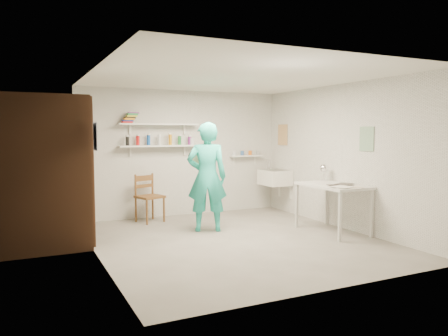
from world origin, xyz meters
name	(u,v)px	position (x,y,z in m)	size (l,w,h in m)	color
floor	(236,241)	(0.00, 0.00, -0.01)	(4.00, 4.50, 0.02)	slate
ceiling	(236,76)	(0.00, 0.00, 2.41)	(4.00, 4.50, 0.02)	silver
wall_back	(183,153)	(0.00, 2.26, 1.20)	(4.00, 0.02, 2.40)	silver
wall_front	(338,173)	(0.00, -2.26, 1.20)	(4.00, 0.02, 2.40)	silver
wall_left	(95,164)	(-2.01, 0.00, 1.20)	(0.02, 4.50, 2.40)	silver
wall_right	(343,157)	(2.01, 0.00, 1.20)	(0.02, 4.50, 2.40)	silver
doorway_recess	(85,173)	(-1.99, 1.05, 1.00)	(0.02, 0.90, 2.00)	black
corridor_box	(33,171)	(-2.70, 1.05, 1.05)	(1.40, 1.50, 2.10)	brown
door_lintel	(84,102)	(-1.97, 1.05, 2.05)	(0.06, 1.05, 0.10)	brown
door_jamb_near	(92,176)	(-1.97, 0.55, 1.00)	(0.06, 0.10, 2.00)	brown
door_jamb_far	(82,170)	(-1.97, 1.55, 1.00)	(0.06, 0.10, 2.00)	brown
shelf_lower	(160,146)	(-0.50, 2.13, 1.35)	(1.50, 0.22, 0.03)	white
shelf_upper	(159,124)	(-0.50, 2.13, 1.75)	(1.50, 0.22, 0.03)	white
ledge_shelf	(246,156)	(1.35, 2.17, 1.12)	(0.70, 0.14, 0.03)	white
poster_left	(95,137)	(-1.99, 0.05, 1.55)	(0.01, 0.28, 0.36)	#334C7F
poster_right_a	(283,135)	(1.99, 1.80, 1.55)	(0.01, 0.34, 0.42)	#995933
poster_right_b	(367,139)	(1.99, -0.55, 1.50)	(0.01, 0.30, 0.38)	#3F724C
belfast_sink	(275,178)	(1.75, 1.70, 0.70)	(0.48, 0.60, 0.30)	white
man	(207,177)	(-0.13, 0.76, 0.88)	(0.64, 0.42, 1.76)	#28C9B6
wall_clock	(198,158)	(-0.21, 0.97, 1.18)	(0.32, 0.32, 0.04)	#CAB589
wooden_chair	(150,197)	(-0.78, 1.85, 0.45)	(0.42, 0.40, 0.91)	brown
work_table	(332,208)	(1.64, -0.20, 0.39)	(0.70, 1.16, 0.77)	silver
desk_lamp	(324,168)	(1.83, 0.26, 0.99)	(0.14, 0.14, 0.14)	white
spray_cans	(159,141)	(-0.50, 2.13, 1.45)	(1.26, 0.06, 0.17)	black
book_stack	(130,118)	(-1.04, 2.13, 1.86)	(0.30, 0.14, 0.20)	red
ledge_pots	(246,153)	(1.35, 2.17, 1.18)	(0.48, 0.07, 0.09)	silver
papers	(333,184)	(1.64, -0.20, 0.79)	(0.30, 0.22, 0.03)	silver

